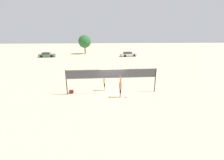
{
  "coord_description": "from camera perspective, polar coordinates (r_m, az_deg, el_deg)",
  "views": [
    {
      "loc": [
        -1.3,
        -14.2,
        5.63
      ],
      "look_at": [
        0.0,
        0.0,
        1.37
      ],
      "focal_mm": 24.0,
      "sensor_mm": 36.0,
      "label": 1
    }
  ],
  "objects": [
    {
      "name": "volleyball",
      "position": [
        14.19,
        5.52,
        -6.36
      ],
      "size": [
        0.22,
        0.22,
        0.22
      ],
      "color": "white",
      "rests_on": "ground_plane"
    },
    {
      "name": "ground_plane",
      "position": [
        15.33,
        0.0,
        -4.92
      ],
      "size": [
        200.0,
        200.0,
        0.0
      ],
      "primitive_type": "plane",
      "color": "beige"
    },
    {
      "name": "player_spiker",
      "position": [
        13.95,
        3.24,
        -2.57
      ],
      "size": [
        0.28,
        0.69,
        2.01
      ],
      "rotation": [
        0.0,
        0.0,
        1.57
      ],
      "color": "tan",
      "rests_on": "ground_plane"
    },
    {
      "name": "parked_car_mid",
      "position": [
        42.47,
        6.16,
        9.7
      ],
      "size": [
        4.82,
        2.79,
        1.27
      ],
      "rotation": [
        0.0,
        0.0,
        0.24
      ],
      "color": "#B7B7BC",
      "rests_on": "ground_plane"
    },
    {
      "name": "tree_left_cluster",
      "position": [
        48.97,
        -10.38,
        14.22
      ],
      "size": [
        3.92,
        3.92,
        5.78
      ],
      "color": "brown",
      "rests_on": "ground_plane"
    },
    {
      "name": "parked_car_near",
      "position": [
        44.52,
        -23.53,
        8.76
      ],
      "size": [
        4.33,
        2.27,
        1.28
      ],
      "rotation": [
        0.0,
        0.0,
        0.09
      ],
      "color": "#4C6B4C",
      "rests_on": "ground_plane"
    },
    {
      "name": "player_blocker",
      "position": [
        15.63,
        -2.93,
        -0.25
      ],
      "size": [
        0.28,
        0.7,
        2.09
      ],
      "rotation": [
        0.0,
        0.0,
        -1.57
      ],
      "color": "beige",
      "rests_on": "ground_plane"
    },
    {
      "name": "gear_bag",
      "position": [
        15.79,
        -15.21,
        -4.28
      ],
      "size": [
        0.39,
        0.31,
        0.31
      ],
      "color": "maroon",
      "rests_on": "ground_plane"
    },
    {
      "name": "volleyball_net",
      "position": [
        14.76,
        0.0,
        1.75
      ],
      "size": [
        9.01,
        0.11,
        2.5
      ],
      "color": "#38383D",
      "rests_on": "ground_plane"
    }
  ]
}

